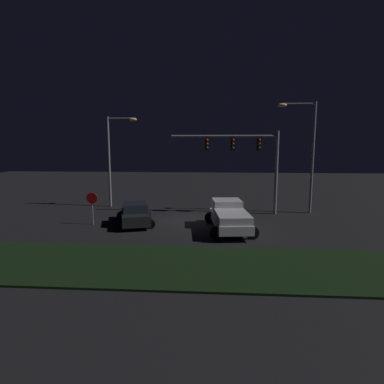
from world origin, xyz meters
name	(u,v)px	position (x,y,z in m)	size (l,w,h in m)	color
ground_plane	(189,220)	(0.00, 0.00, 0.00)	(80.00, 80.00, 0.00)	black
grass_median	(173,265)	(0.00, -8.90, 0.05)	(22.93, 5.29, 0.10)	black
pickup_truck	(229,215)	(2.80, -2.47, 1.00)	(3.28, 5.59, 1.80)	#B7B7BC
car_sedan	(135,214)	(-3.61, -1.39, 0.74)	(3.27, 4.73, 1.51)	black
traffic_signal_gantry	(245,152)	(4.20, 2.58, 4.90)	(8.32, 0.56, 6.50)	slate
street_lamp_left	(115,150)	(-6.81, 4.78, 4.95)	(2.66, 0.44, 7.81)	slate
street_lamp_right	(306,144)	(8.94, 3.18, 5.47)	(2.95, 0.44, 8.72)	slate
stop_sign	(92,202)	(-6.47, -1.73, 1.56)	(0.76, 0.08, 2.23)	slate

